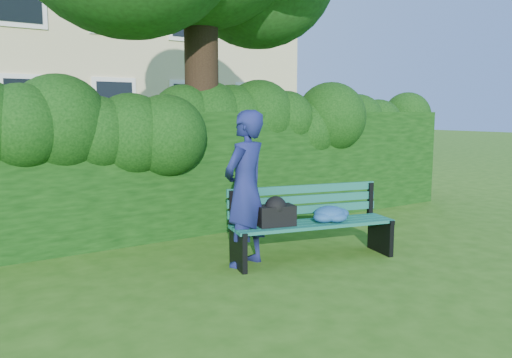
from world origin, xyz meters
TOP-DOWN VIEW (x-y plane):
  - ground at (0.00, 0.00)m, footprint 80.00×80.00m
  - hedge at (0.00, 2.20)m, footprint 10.00×1.00m
  - park_bench at (0.35, -0.05)m, footprint 2.10×1.01m
  - man_reading at (-0.43, 0.18)m, footprint 0.79×0.67m

SIDE VIEW (x-z plane):
  - ground at x=0.00m, z-range 0.00..0.00m
  - park_bench at x=0.35m, z-range 0.06..0.95m
  - hedge at x=0.00m, z-range 0.00..1.80m
  - man_reading at x=-0.43m, z-range 0.00..1.83m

